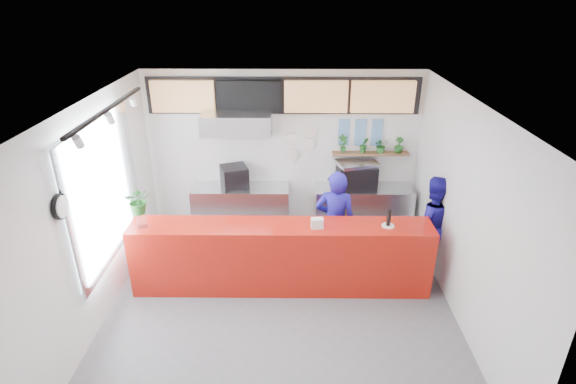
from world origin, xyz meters
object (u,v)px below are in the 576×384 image
at_px(service_counter, 281,257).
at_px(pepper_mill, 389,218).
at_px(espresso_machine, 356,176).
at_px(staff_center, 335,223).
at_px(panini_oven, 234,177).
at_px(staff_right, 430,223).

relative_size(service_counter, pepper_mill, 18.20).
xyz_separation_m(espresso_machine, pepper_mill, (0.23, -1.82, 0.12)).
distance_m(espresso_machine, pepper_mill, 1.83).
relative_size(service_counter, staff_center, 2.56).
bearing_deg(panini_oven, staff_right, -40.15).
bearing_deg(espresso_machine, panini_oven, 174.73).
bearing_deg(staff_right, pepper_mill, 37.75).
bearing_deg(pepper_mill, panini_oven, 143.74).
distance_m(staff_center, staff_right, 1.55).
distance_m(staff_right, pepper_mill, 1.10).
relative_size(panini_oven, staff_center, 0.26).
height_order(service_counter, panini_oven, panini_oven).
bearing_deg(espresso_machine, staff_center, -115.83).
bearing_deg(staff_center, staff_right, -166.65).
bearing_deg(staff_right, service_counter, 15.52).
distance_m(panini_oven, pepper_mill, 3.07).
bearing_deg(espresso_machine, service_counter, -131.93).
bearing_deg(pepper_mill, staff_center, 145.15).
xyz_separation_m(staff_center, staff_right, (1.55, 0.09, -0.06)).
height_order(service_counter, pepper_mill, pepper_mill).
relative_size(service_counter, panini_oven, 9.93).
xyz_separation_m(service_counter, panini_oven, (-0.90, 1.80, 0.55)).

